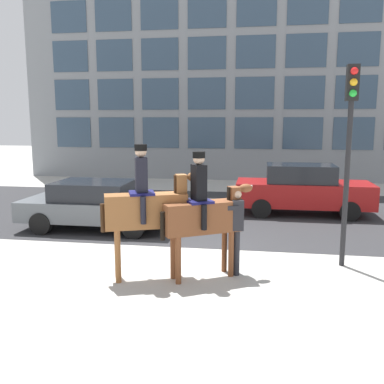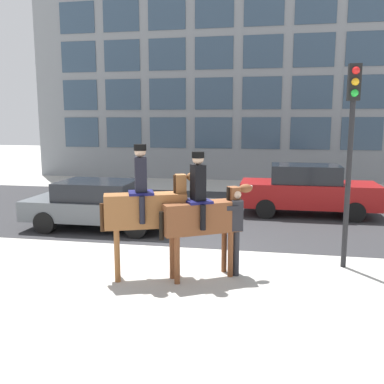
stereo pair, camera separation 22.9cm
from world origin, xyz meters
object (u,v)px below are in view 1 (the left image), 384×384
object	(u,v)px
pedestrian_bystander	(235,224)
mounted_horse_lead	(148,208)
street_car_near_lane	(97,204)
street_car_far_lane	(302,189)
traffic_light	(349,135)
mounted_horse_companion	(204,214)

from	to	relation	value
pedestrian_bystander	mounted_horse_lead	bearing A→B (deg)	-0.39
pedestrian_bystander	street_car_near_lane	world-z (taller)	pedestrian_bystander
street_car_far_lane	pedestrian_bystander	bearing A→B (deg)	-107.22
street_car_near_lane	traffic_light	world-z (taller)	traffic_light
street_car_near_lane	mounted_horse_companion	bearing A→B (deg)	-43.74
street_car_far_lane	street_car_near_lane	bearing A→B (deg)	-154.30
street_car_near_lane	street_car_far_lane	xyz separation A→B (m)	(6.02, 2.90, 0.13)
street_car_near_lane	traffic_light	xyz separation A→B (m)	(6.41, -2.24, 2.09)
mounted_horse_lead	traffic_light	size ratio (longest dim) A/B	0.63
mounted_horse_lead	street_car_near_lane	bearing A→B (deg)	103.78
mounted_horse_companion	traffic_light	bearing A→B (deg)	-8.35
mounted_horse_companion	mounted_horse_lead	bearing A→B (deg)	159.67
street_car_near_lane	street_car_far_lane	bearing A→B (deg)	25.70
mounted_horse_lead	street_car_far_lane	xyz separation A→B (m)	(3.54, 6.48, -0.57)
pedestrian_bystander	street_car_far_lane	world-z (taller)	pedestrian_bystander
mounted_horse_lead	mounted_horse_companion	distance (m)	1.09
pedestrian_bystander	traffic_light	xyz separation A→B (m)	(2.26, 0.87, 1.77)
pedestrian_bystander	traffic_light	world-z (taller)	traffic_light
mounted_horse_companion	traffic_light	size ratio (longest dim) A/B	0.60
pedestrian_bystander	mounted_horse_companion	bearing A→B (deg)	8.91
mounted_horse_lead	street_car_near_lane	distance (m)	4.41
pedestrian_bystander	street_car_near_lane	xyz separation A→B (m)	(-4.16, 3.11, -0.32)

